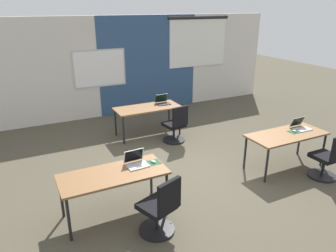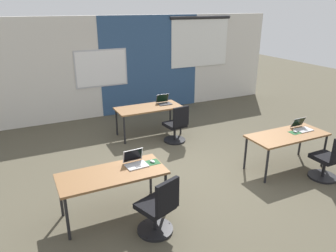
# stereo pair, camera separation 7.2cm
# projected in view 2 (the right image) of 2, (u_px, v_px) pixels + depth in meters

# --- Properties ---
(ground_plane) EXTENTS (24.00, 24.00, 0.00)m
(ground_plane) POSITION_uv_depth(u_px,v_px,m) (193.00, 173.00, 6.24)
(ground_plane) COLOR #4C4738
(back_wall_assembly) EXTENTS (10.00, 0.27, 2.80)m
(back_wall_assembly) POSITION_uv_depth(u_px,v_px,m) (123.00, 66.00, 9.28)
(back_wall_assembly) COLOR silver
(back_wall_assembly) RESTS_ON ground
(desk_near_left) EXTENTS (1.60, 0.70, 0.72)m
(desk_near_left) POSITION_uv_depth(u_px,v_px,m) (112.00, 177.00, 4.78)
(desk_near_left) COLOR brown
(desk_near_left) RESTS_ON ground
(desk_near_right) EXTENTS (1.60, 0.70, 0.72)m
(desk_near_right) POSITION_uv_depth(u_px,v_px,m) (287.00, 137.00, 6.21)
(desk_near_right) COLOR brown
(desk_near_right) RESTS_ON ground
(desk_far_center) EXTENTS (1.60, 0.70, 0.72)m
(desk_far_center) POSITION_uv_depth(u_px,v_px,m) (149.00, 109.00, 7.85)
(desk_far_center) COLOR brown
(desk_far_center) RESTS_ON ground
(laptop_near_left_inner) EXTENTS (0.35, 0.30, 0.23)m
(laptop_near_left_inner) POSITION_uv_depth(u_px,v_px,m) (135.00, 162.00, 4.99)
(laptop_near_left_inner) COLOR #B7B7BC
(laptop_near_left_inner) RESTS_ON desk_near_left
(mousepad_near_left_inner) EXTENTS (0.22, 0.19, 0.00)m
(mousepad_near_left_inner) POSITION_uv_depth(u_px,v_px,m) (152.00, 162.00, 5.08)
(mousepad_near_left_inner) COLOR #23512D
(mousepad_near_left_inner) RESTS_ON desk_near_left
(mouse_near_left_inner) EXTENTS (0.08, 0.11, 0.03)m
(mouse_near_left_inner) POSITION_uv_depth(u_px,v_px,m) (152.00, 161.00, 5.07)
(mouse_near_left_inner) COLOR silver
(mouse_near_left_inner) RESTS_ON mousepad_near_left_inner
(chair_near_left_inner) EXTENTS (0.56, 0.61, 0.92)m
(chair_near_left_inner) POSITION_uv_depth(u_px,v_px,m) (158.00, 211.00, 4.46)
(chair_near_left_inner) COLOR black
(chair_near_left_inner) RESTS_ON ground
(laptop_far_right) EXTENTS (0.34, 0.31, 0.23)m
(laptop_far_right) POSITION_uv_depth(u_px,v_px,m) (164.00, 102.00, 8.08)
(laptop_far_right) COLOR #333338
(laptop_far_right) RESTS_ON desk_far_center
(chair_far_right) EXTENTS (0.52, 0.56, 0.92)m
(chair_far_right) POSITION_uv_depth(u_px,v_px,m) (176.00, 127.00, 7.51)
(chair_far_right) COLOR black
(chair_far_right) RESTS_ON ground
(laptop_near_right_end) EXTENTS (0.33, 0.32, 0.22)m
(laptop_near_right_end) POSITION_uv_depth(u_px,v_px,m) (302.00, 127.00, 6.42)
(laptop_near_right_end) COLOR #B7B7BC
(laptop_near_right_end) RESTS_ON desk_near_right
(mousepad_near_right_end) EXTENTS (0.22, 0.19, 0.00)m
(mousepad_near_right_end) POSITION_uv_depth(u_px,v_px,m) (295.00, 132.00, 6.27)
(mousepad_near_right_end) COLOR #23512D
(mousepad_near_right_end) RESTS_ON desk_near_right
(mouse_near_right_end) EXTENTS (0.07, 0.11, 0.03)m
(mouse_near_right_end) POSITION_uv_depth(u_px,v_px,m) (295.00, 132.00, 6.26)
(mouse_near_right_end) COLOR #B2B2B7
(mouse_near_right_end) RESTS_ON mousepad_near_right_end
(chair_near_right_end) EXTENTS (0.52, 0.54, 0.92)m
(chair_near_right_end) POSITION_uv_depth(u_px,v_px,m) (329.00, 161.00, 5.87)
(chair_near_right_end) COLOR black
(chair_near_right_end) RESTS_ON ground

